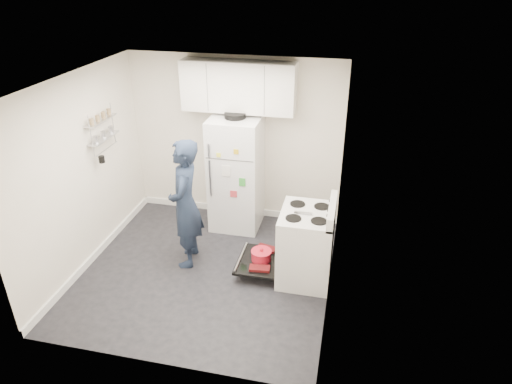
% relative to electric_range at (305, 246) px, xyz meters
% --- Properties ---
extents(room, '(3.21, 3.21, 2.51)m').
position_rel_electric_range_xyz_m(room, '(-1.29, -0.12, 0.74)').
color(room, black).
rests_on(room, ground).
extents(electric_range, '(0.66, 0.76, 1.10)m').
position_rel_electric_range_xyz_m(electric_range, '(0.00, 0.00, 0.00)').
color(electric_range, silver).
rests_on(electric_range, ground).
extents(open_oven_door, '(0.55, 0.70, 0.22)m').
position_rel_electric_range_xyz_m(open_oven_door, '(-0.58, 0.01, -0.29)').
color(open_oven_door, black).
rests_on(open_oven_door, ground).
extents(refrigerator, '(0.72, 0.74, 1.78)m').
position_rel_electric_range_xyz_m(refrigerator, '(-1.17, 1.10, 0.39)').
color(refrigerator, silver).
rests_on(refrigerator, ground).
extents(upper_cabinets, '(1.60, 0.33, 0.70)m').
position_rel_electric_range_xyz_m(upper_cabinets, '(-1.16, 1.28, 1.63)').
color(upper_cabinets, silver).
rests_on(upper_cabinets, room).
extents(wall_shelf_rack, '(0.14, 0.60, 0.61)m').
position_rel_electric_range_xyz_m(wall_shelf_rack, '(-2.78, 0.34, 1.21)').
color(wall_shelf_rack, '#B2B2B7').
rests_on(wall_shelf_rack, room).
extents(person, '(0.52, 0.70, 1.75)m').
position_rel_electric_range_xyz_m(person, '(-1.56, 0.01, 0.40)').
color(person, '#182337').
rests_on(person, ground).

